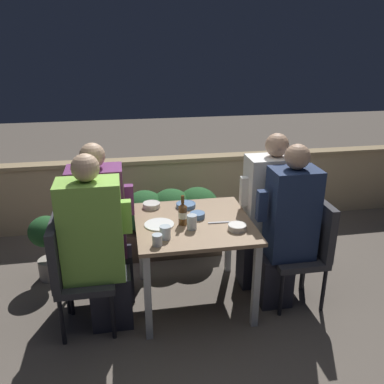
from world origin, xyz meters
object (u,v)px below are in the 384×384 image
(chair_left_far, at_px, (79,245))
(beer_bottle, at_px, (183,214))
(potted_plant, at_px, (47,241))
(chair_right_near, at_px, (308,243))
(chair_right_far, at_px, (289,227))
(person_navy_jumper, at_px, (287,227))
(person_green_blouse, at_px, (97,245))
(chair_left_near, at_px, (71,267))
(person_purple_stripe, at_px, (102,226))
(person_white_polo, at_px, (269,212))

(chair_left_far, xyz_separation_m, beer_bottle, (0.81, -0.19, 0.30))
(potted_plant, bearing_deg, beer_bottle, -27.92)
(chair_right_near, distance_m, beer_bottle, 1.05)
(chair_right_near, distance_m, chair_right_far, 0.30)
(person_navy_jumper, bearing_deg, chair_left_far, 169.70)
(person_green_blouse, height_order, potted_plant, person_green_blouse)
(chair_right_far, bearing_deg, chair_left_near, -169.30)
(chair_right_far, bearing_deg, potted_plant, 169.20)
(person_green_blouse, height_order, person_purple_stripe, person_green_blouse)
(chair_left_near, bearing_deg, beer_bottle, 9.44)
(chair_left_near, bearing_deg, person_navy_jumper, 1.34)
(person_navy_jumper, relative_size, chair_right_far, 1.53)
(person_green_blouse, xyz_separation_m, beer_bottle, (0.64, 0.14, 0.14))
(chair_left_far, distance_m, person_navy_jumper, 1.65)
(person_navy_jumper, relative_size, beer_bottle, 5.72)
(person_navy_jumper, bearing_deg, person_green_blouse, -178.48)
(chair_left_near, height_order, person_green_blouse, person_green_blouse)
(chair_left_far, xyz_separation_m, potted_plant, (-0.32, 0.41, -0.15))
(beer_bottle, bearing_deg, person_purple_stripe, 162.54)
(person_white_polo, height_order, potted_plant, person_white_polo)
(chair_left_far, height_order, person_white_polo, person_white_polo)
(chair_right_far, relative_size, person_white_polo, 0.65)
(person_green_blouse, height_order, chair_right_far, person_green_blouse)
(person_green_blouse, relative_size, chair_right_near, 1.54)
(person_green_blouse, distance_m, potted_plant, 0.94)
(chair_right_near, height_order, chair_right_far, same)
(chair_right_far, bearing_deg, chair_left_far, -179.77)
(chair_left_near, relative_size, person_white_polo, 0.65)
(person_navy_jumper, xyz_separation_m, chair_right_far, (0.15, 0.30, -0.16))
(chair_right_near, bearing_deg, chair_left_near, -178.80)
(chair_left_near, distance_m, chair_right_far, 1.83)
(person_green_blouse, relative_size, person_purple_stripe, 1.01)
(person_purple_stripe, distance_m, potted_plant, 0.72)
(person_purple_stripe, relative_size, chair_right_near, 1.53)
(chair_left_far, bearing_deg, person_white_polo, 0.25)
(chair_left_near, bearing_deg, person_purple_stripe, 56.36)
(chair_left_near, relative_size, chair_left_far, 1.00)
(person_white_polo, bearing_deg, person_navy_jumper, -82.26)
(person_white_polo, bearing_deg, chair_right_near, -52.09)
(person_navy_jumper, bearing_deg, chair_left_near, -178.66)
(person_purple_stripe, relative_size, chair_right_far, 1.53)
(beer_bottle, bearing_deg, person_white_polo, 14.63)
(chair_left_near, bearing_deg, chair_right_near, 1.20)
(chair_left_near, xyz_separation_m, person_purple_stripe, (0.22, 0.33, 0.15))
(chair_right_far, distance_m, person_white_polo, 0.25)
(person_green_blouse, height_order, person_navy_jumper, person_green_blouse)
(chair_left_near, xyz_separation_m, chair_right_near, (1.84, 0.04, 0.00))
(chair_right_near, relative_size, chair_right_far, 1.00)
(beer_bottle, distance_m, potted_plant, 1.36)
(chair_right_far, bearing_deg, person_white_polo, 180.00)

